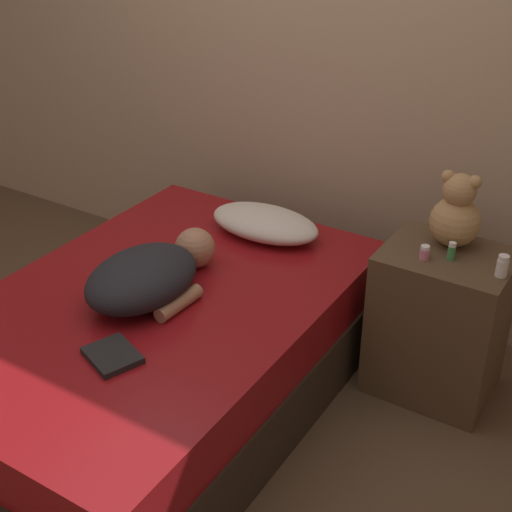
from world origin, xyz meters
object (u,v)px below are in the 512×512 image
bottle_white (502,266)px  book (112,355)px  pillow (265,223)px  teddy_bear (456,214)px  bottle_green (452,251)px  person_lying (149,274)px  bottle_pink (425,253)px

bottle_white → book: bottle_white is taller
pillow → teddy_bear: (0.86, 0.10, 0.23)m
bottle_green → bottle_white: size_ratio=0.84×
book → pillow: bearing=91.7°
pillow → bottle_green: bearing=-1.7°
person_lying → pillow: bearing=83.3°
pillow → book: bearing=-88.3°
person_lying → bottle_green: (1.02, 0.68, 0.09)m
book → person_lying: bearing=110.7°
person_lying → bottle_pink: size_ratio=11.56×
person_lying → bottle_white: bearing=30.9°
teddy_bear → bottle_pink: teddy_bear is taller
bottle_white → book: size_ratio=0.37×
pillow → bottle_pink: (0.80, -0.08, 0.12)m
pillow → person_lying: 0.71m
teddy_bear → bottle_pink: size_ratio=5.41×
pillow → book: (0.03, -1.10, -0.05)m
teddy_bear → bottle_green: 0.17m
bottle_pink → bottle_white: bottle_white is taller
pillow → person_lying: bearing=-99.6°
person_lying → bottle_pink: (0.92, 0.62, 0.08)m
person_lying → bottle_green: bearing=36.6°
bottle_pink → book: size_ratio=0.25×
person_lying → bottle_green: size_ratio=9.13×
person_lying → teddy_bear: teddy_bear is taller
bottle_green → book: 1.39m
person_lying → book: (0.15, -0.40, -0.09)m
teddy_bear → bottle_green: (0.04, -0.13, -0.10)m
bottle_green → bottle_white: 0.21m
pillow → bottle_white: 1.11m
bottle_pink → bottle_green: (0.09, 0.05, 0.01)m
pillow → teddy_bear: size_ratio=1.70×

